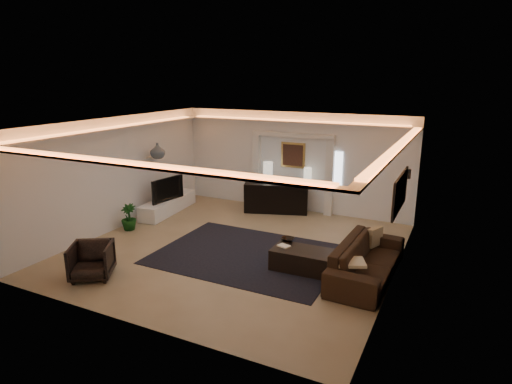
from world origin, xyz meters
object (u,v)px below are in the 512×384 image
at_px(sofa, 367,260).
at_px(armchair, 92,261).
at_px(coffee_table, 303,260).
at_px(console, 276,199).

bearing_deg(sofa, armchair, 118.38).
height_order(coffee_table, armchair, armchair).
height_order(sofa, coffee_table, sofa).
distance_m(sofa, armchair, 5.44).
relative_size(console, sofa, 0.72).
relative_size(coffee_table, armchair, 1.59).
xyz_separation_m(coffee_table, armchair, (-3.62, -2.18, 0.15)).
bearing_deg(armchair, coffee_table, -0.40).
height_order(console, armchair, console).
bearing_deg(sofa, console, 48.70).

